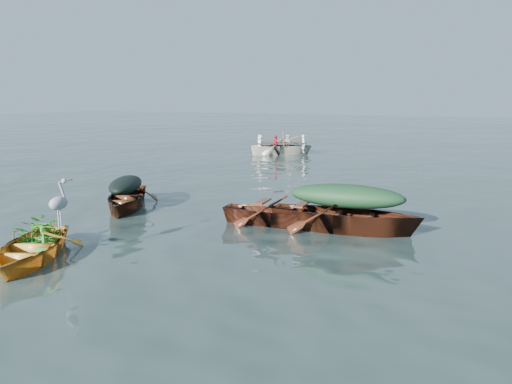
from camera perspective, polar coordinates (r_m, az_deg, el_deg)
ground at (r=11.83m, az=-5.12°, el=-3.53°), size 140.00×140.00×0.00m
yellow_dinghy at (r=10.01m, az=-24.33°, el=-7.16°), size 2.82×3.52×0.88m
dark_covered_boat at (r=13.75m, az=-14.55°, el=-1.80°), size 3.06×3.96×0.94m
green_tarp_boat at (r=11.25m, az=10.18°, el=-4.42°), size 4.71×1.88×1.09m
open_wooden_boat at (r=11.59m, az=2.99°, el=-3.80°), size 4.02×1.61×0.89m
rowed_boat at (r=25.73m, az=2.96°, el=4.31°), size 4.54×3.71×1.10m
dark_tarp_cover at (r=13.63m, az=-14.69°, el=0.96°), size 1.68×2.18×0.40m
green_tarp_cover at (r=11.07m, az=10.32°, el=-0.40°), size 2.59×1.03×0.52m
thwart_benches at (r=11.49m, az=3.02°, el=-1.57°), size 2.02×0.93×0.04m
heron at (r=9.64m, az=-21.59°, el=-2.08°), size 0.44×0.49×0.92m
dinghy_weeds at (r=10.31m, az=-23.42°, el=-2.32°), size 1.05×1.13×0.60m
rowers at (r=25.64m, az=2.98°, el=6.38°), size 3.33×2.82×0.76m
oars at (r=25.67m, az=2.97°, el=5.60°), size 1.97×2.48×0.06m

